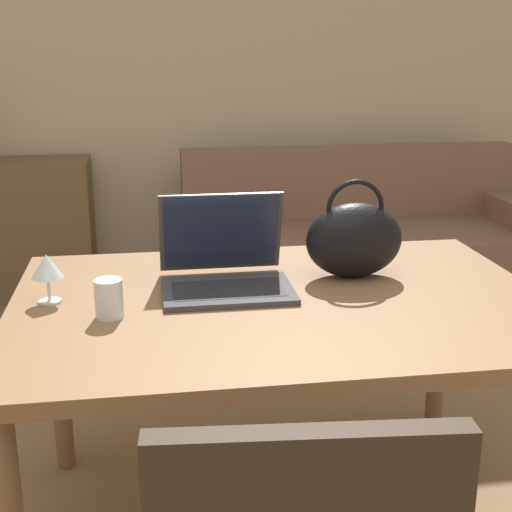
% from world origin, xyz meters
% --- Properties ---
extents(wall_back, '(10.00, 0.06, 2.70)m').
position_xyz_m(wall_back, '(0.00, 3.20, 1.35)').
color(wall_back, beige).
rests_on(wall_back, ground_plane).
extents(dining_table, '(1.42, 0.99, 0.72)m').
position_xyz_m(dining_table, '(0.12, 0.68, 0.65)').
color(dining_table, brown).
rests_on(dining_table, ground_plane).
extents(couch, '(1.93, 0.82, 0.82)m').
position_xyz_m(couch, '(0.93, 2.56, 0.29)').
color(couch, '#7F5B4C').
rests_on(couch, ground_plane).
extents(laptop, '(0.35, 0.32, 0.25)m').
position_xyz_m(laptop, '(-0.01, 0.81, 0.79)').
color(laptop, '#38383D').
rests_on(laptop, dining_table).
extents(drinking_glass, '(0.07, 0.07, 0.10)m').
position_xyz_m(drinking_glass, '(-0.32, 0.61, 0.77)').
color(drinking_glass, silver).
rests_on(drinking_glass, dining_table).
extents(wine_glass, '(0.08, 0.08, 0.13)m').
position_xyz_m(wine_glass, '(-0.48, 0.74, 0.82)').
color(wine_glass, silver).
rests_on(wine_glass, dining_table).
extents(handbag, '(0.28, 0.16, 0.29)m').
position_xyz_m(handbag, '(0.36, 0.83, 0.84)').
color(handbag, black).
rests_on(handbag, dining_table).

